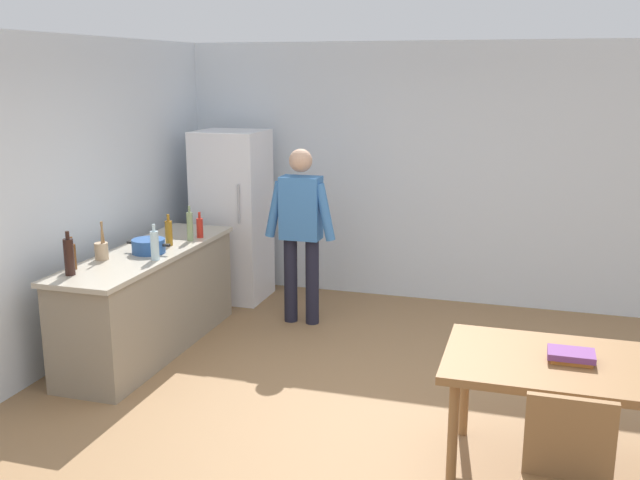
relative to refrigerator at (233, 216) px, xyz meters
The scene contains 16 objects.
ground_plane 3.19m from the refrigerator, 51.63° to the right, with size 14.00×14.00×0.00m, color #936D47.
wall_back 2.04m from the refrigerator, 17.53° to the left, with size 6.40×0.12×2.70m, color silver.
wall_left 2.35m from the refrigerator, 107.65° to the right, with size 0.12×5.60×2.70m, color silver.
kitchen_counter 1.66m from the refrigerator, 93.58° to the right, with size 0.64×2.20×0.90m.
refrigerator is the anchor object (origin of this frame).
person 1.10m from the refrigerator, 30.23° to the right, with size 0.70×0.22×1.70m.
dining_table 4.27m from the refrigerator, 39.29° to the right, with size 1.40×0.90×0.75m.
cooking_pot 1.66m from the refrigerator, 91.52° to the right, with size 0.40×0.28×0.12m.
utensil_jar 1.99m from the refrigerator, 98.72° to the right, with size 0.11×0.11×0.32m.
bottle_water_clear 1.86m from the refrigerator, 86.13° to the right, with size 0.07×0.07×0.30m.
bottle_vinegar_tall 1.16m from the refrigerator, 85.64° to the right, with size 0.06×0.06×0.32m.
bottle_wine_dark 2.45m from the refrigerator, 96.39° to the right, with size 0.08×0.08×0.34m.
bottle_beer_brown 2.32m from the refrigerator, 98.62° to the right, with size 0.06×0.06×0.26m.
bottle_sauce_red 1.03m from the refrigerator, 83.39° to the right, with size 0.06×0.06×0.24m.
bottle_oil_amber 1.38m from the refrigerator, 90.35° to the right, with size 0.06×0.06×0.28m.
book_stack 4.29m from the refrigerator, 38.98° to the right, with size 0.27×0.19×0.06m.
Camera 1 is at (1.16, -4.50, 2.42)m, focal length 40.37 mm.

